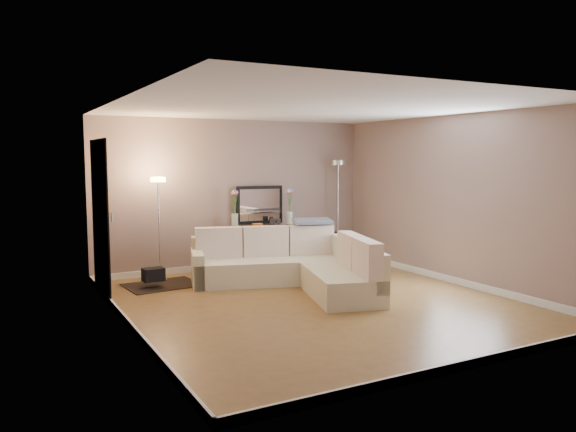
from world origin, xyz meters
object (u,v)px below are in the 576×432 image
floor_lamp_unlit (338,190)px  sectional_sofa (295,265)px  floor_lamp_lit (159,208)px  console_table (258,245)px

floor_lamp_unlit → sectional_sofa: bearing=-139.7°
floor_lamp_lit → floor_lamp_unlit: (3.43, 0.14, 0.18)m
sectional_sofa → floor_lamp_unlit: 2.47m
sectional_sofa → floor_lamp_unlit: floor_lamp_unlit is taller
sectional_sofa → floor_lamp_lit: size_ratio=1.78×
sectional_sofa → console_table: bearing=87.0°
console_table → floor_lamp_lit: bearing=-174.6°
sectional_sofa → console_table: (0.08, 1.49, 0.10)m
sectional_sofa → floor_lamp_unlit: bearing=40.3°
console_table → floor_lamp_lit: (-1.80, -0.17, 0.74)m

